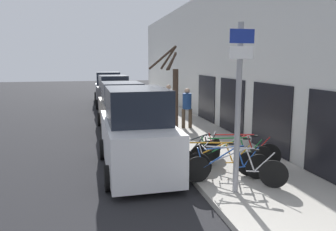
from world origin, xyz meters
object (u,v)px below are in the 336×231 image
at_px(signpost, 238,104).
at_px(bicycle_5, 200,151).
at_px(bicycle_0, 235,167).
at_px(bicycle_4, 238,152).
at_px(parked_car_3, 108,89).
at_px(bicycle_2, 216,160).
at_px(pedestrian_far, 169,100).
at_px(bicycle_1, 228,166).
at_px(street_tree, 174,95).
at_px(bicycle_3, 231,154).
at_px(parked_car_0, 137,134).
at_px(pedestrian_near, 187,105).
at_px(parked_car_1, 122,109).
at_px(parked_car_2, 113,95).

height_order(signpost, bicycle_5, signpost).
relative_size(bicycle_0, bicycle_5, 1.16).
distance_m(bicycle_4, parked_car_3, 17.41).
distance_m(bicycle_0, bicycle_5, 1.70).
distance_m(signpost, bicycle_2, 2.04).
bearing_deg(bicycle_2, pedestrian_far, 18.30).
height_order(bicycle_1, bicycle_4, bicycle_4).
xyz_separation_m(bicycle_0, bicycle_5, (-0.32, 1.67, -0.03)).
height_order(bicycle_5, street_tree, street_tree).
bearing_deg(bicycle_5, bicycle_3, -163.41).
bearing_deg(signpost, bicycle_0, 68.03).
distance_m(signpost, parked_car_0, 3.28).
height_order(signpost, bicycle_2, signpost).
xyz_separation_m(parked_car_0, pedestrian_near, (2.91, 4.81, 0.11)).
relative_size(bicycle_1, bicycle_4, 1.03).
bearing_deg(bicycle_5, pedestrian_near, -47.04).
distance_m(bicycle_2, parked_car_1, 6.98).
relative_size(bicycle_2, street_tree, 0.62).
bearing_deg(bicycle_2, bicycle_3, -34.38).
bearing_deg(bicycle_0, bicycle_3, 13.90).
distance_m(signpost, parked_car_3, 19.09).
height_order(bicycle_0, parked_car_0, parked_car_0).
bearing_deg(pedestrian_near, parked_car_1, 175.48).
distance_m(bicycle_2, street_tree, 4.29).
xyz_separation_m(bicycle_4, parked_car_1, (-2.72, 6.16, 0.45)).
bearing_deg(pedestrian_near, bicycle_2, -89.79).
bearing_deg(bicycle_2, street_tree, 24.52).
bearing_deg(pedestrian_far, parked_car_3, -57.19).
bearing_deg(parked_car_2, bicycle_3, -81.50).
relative_size(parked_car_0, parked_car_2, 0.99).
distance_m(bicycle_5, pedestrian_near, 5.21).
height_order(bicycle_0, parked_car_2, parked_car_2).
height_order(bicycle_1, street_tree, street_tree).
relative_size(signpost, bicycle_3, 1.72).
bearing_deg(parked_car_1, parked_car_3, 88.60).
bearing_deg(bicycle_1, street_tree, 7.85).
bearing_deg(bicycle_1, parked_car_3, 11.18).
bearing_deg(street_tree, parked_car_1, 123.06).
bearing_deg(pedestrian_far, bicycle_0, 104.96).
distance_m(parked_car_0, street_tree, 3.49).
bearing_deg(bicycle_2, bicycle_1, -144.31).
xyz_separation_m(bicycle_3, pedestrian_near, (0.38, 5.62, 0.64)).
bearing_deg(pedestrian_near, pedestrian_far, 107.43).
bearing_deg(parked_car_1, bicycle_5, -74.84).
relative_size(signpost, bicycle_1, 1.71).
bearing_deg(signpost, bicycle_3, 69.52).
distance_m(signpost, bicycle_5, 2.74).
relative_size(bicycle_3, bicycle_4, 1.02).
bearing_deg(parked_car_1, bicycle_4, -67.62).
xyz_separation_m(parked_car_0, parked_car_3, (0.09, 16.55, -0.04)).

